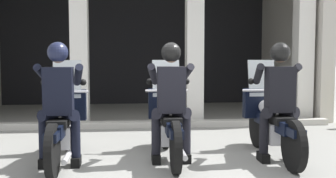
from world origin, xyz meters
The scene contains 9 objects.
ground_plane centered at (0.00, 3.00, 0.00)m, with size 80.00×80.00×0.00m, color gray.
station_building centered at (-0.35, 5.38, 2.08)m, with size 8.16×4.20×3.38m.
kerb_strip centered at (-0.35, 2.81, 0.06)m, with size 7.66×0.24×0.12m, color #B7B5AD.
motorcycle_left centered at (-1.43, 0.33, 0.50)m, with size 0.62×2.04×1.35m.
police_officer_left centered at (-1.43, 0.05, 0.94)m, with size 0.63×0.61×1.58m.
motorcycle_center centered at (0.00, 0.39, 0.50)m, with size 0.62×2.04×1.35m.
police_officer_center centered at (0.00, 0.11, 0.94)m, with size 0.63×0.61×1.58m.
motorcycle_right centered at (1.43, 0.31, 0.50)m, with size 0.62×2.04×1.35m.
police_officer_right centered at (1.43, 0.03, 0.94)m, with size 0.63×0.61×1.58m.
Camera 1 is at (-0.57, -5.28, 1.42)m, focal length 44.47 mm.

